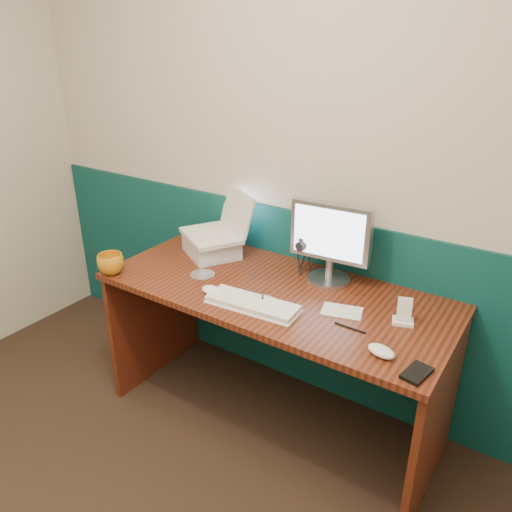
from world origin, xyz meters
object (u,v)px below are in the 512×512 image
Objects in this scene: keyboard at (253,304)px; camcorder at (304,256)px; mug at (111,264)px; monitor at (331,244)px; laptop at (210,213)px; desk at (273,357)px.

keyboard is 0.41m from camcorder.
monitor is at bearing 29.30° from mug.
monitor is 2.00× the size of camcorder.
laptop is 0.65m from monitor.
monitor is (0.65, 0.06, -0.04)m from laptop.
mug is (-0.75, -0.11, 0.04)m from keyboard.
desk is 5.05× the size of laptop.
mug is 0.67× the size of camcorder.
keyboard is at bearing -3.99° from laptop.
camcorder is (0.51, 0.07, -0.13)m from laptop.
keyboard is (-0.16, -0.40, -0.17)m from monitor.
monitor reaches higher than desk.
laptop is at bearing -178.67° from monitor.
laptop is at bearing 59.56° from mug.
laptop is at bearing 141.06° from keyboard.
laptop is at bearing 162.97° from desk.
camcorder reaches higher than desk.
mug is at bearing -175.99° from keyboard.
monitor reaches higher than keyboard.
monitor is at bearing 36.28° from laptop.
desk is at bearing 13.59° from laptop.
keyboard is 2.14× the size of camcorder.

